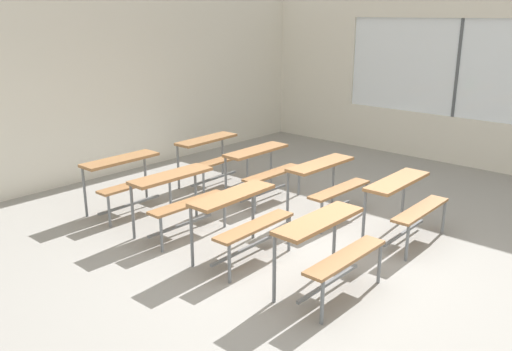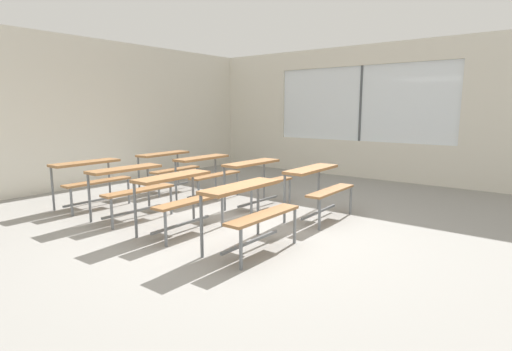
{
  "view_description": "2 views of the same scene",
  "coord_description": "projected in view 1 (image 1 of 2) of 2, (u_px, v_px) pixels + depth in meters",
  "views": [
    {
      "loc": [
        -4.32,
        -3.17,
        2.64
      ],
      "look_at": [
        0.39,
        1.1,
        0.68
      ],
      "focal_mm": 37.08,
      "sensor_mm": 36.0,
      "label": 1
    },
    {
      "loc": [
        -3.8,
        -3.3,
        1.6
      ],
      "look_at": [
        1.09,
        0.5,
        0.55
      ],
      "focal_mm": 28.0,
      "sensor_mm": 36.0,
      "label": 2
    }
  ],
  "objects": [
    {
      "name": "desk_bench_r3c1",
      "position": [
        212.0,
        150.0,
        8.33
      ],
      "size": [
        1.12,
        0.64,
        0.74
      ],
      "rotation": [
        0.0,
        0.0,
        0.04
      ],
      "color": "olive",
      "rests_on": "ground"
    },
    {
      "name": "desk_bench_r1c1",
      "position": [
        327.0,
        177.0,
        6.97
      ],
      "size": [
        1.12,
        0.62,
        0.74
      ],
      "rotation": [
        0.0,
        0.0,
        -0.03
      ],
      "color": "olive",
      "rests_on": "ground"
    },
    {
      "name": "desk_bench_r1c0",
      "position": [
        240.0,
        211.0,
        5.78
      ],
      "size": [
        1.12,
        0.62,
        0.74
      ],
      "rotation": [
        0.0,
        0.0,
        0.03
      ],
      "color": "olive",
      "rests_on": "ground"
    },
    {
      "name": "ground",
      "position": [
        305.0,
        263.0,
        5.88
      ],
      "size": [
        10.0,
        9.0,
        0.05
      ],
      "primitive_type": "cube",
      "color": "gray"
    },
    {
      "name": "desk_bench_r0c0",
      "position": [
        328.0,
        239.0,
        5.07
      ],
      "size": [
        1.1,
        0.59,
        0.74
      ],
      "rotation": [
        0.0,
        0.0,
        0.0
      ],
      "color": "olive",
      "rests_on": "ground"
    },
    {
      "name": "wall_back",
      "position": [
        79.0,
        88.0,
        8.31
      ],
      "size": [
        10.0,
        0.12,
        3.0
      ],
      "primitive_type": "cube",
      "color": "silver",
      "rests_on": "ground"
    },
    {
      "name": "desk_bench_r2c1",
      "position": [
        262.0,
        162.0,
        7.66
      ],
      "size": [
        1.11,
        0.6,
        0.74
      ],
      "rotation": [
        0.0,
        0.0,
        0.01
      ],
      "color": "olive",
      "rests_on": "ground"
    },
    {
      "name": "desk_bench_r0c1",
      "position": [
        405.0,
        196.0,
        6.26
      ],
      "size": [
        1.11,
        0.61,
        0.74
      ],
      "rotation": [
        0.0,
        0.0,
        0.02
      ],
      "color": "olive",
      "rests_on": "ground"
    },
    {
      "name": "desk_bench_r3c0",
      "position": [
        126.0,
        172.0,
        7.18
      ],
      "size": [
        1.11,
        0.6,
        0.74
      ],
      "rotation": [
        0.0,
        0.0,
        0.01
      ],
      "color": "olive",
      "rests_on": "ground"
    },
    {
      "name": "desk_bench_r2c0",
      "position": [
        178.0,
        190.0,
        6.47
      ],
      "size": [
        1.11,
        0.6,
        0.74
      ],
      "rotation": [
        0.0,
        0.0,
        -0.01
      ],
      "color": "olive",
      "rests_on": "ground"
    },
    {
      "name": "wall_right",
      "position": [
        493.0,
        86.0,
        8.9
      ],
      "size": [
        0.12,
        9.0,
        3.0
      ],
      "color": "silver",
      "rests_on": "ground"
    }
  ]
}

